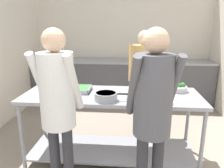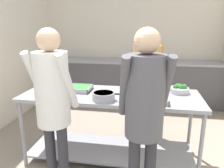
{
  "view_description": "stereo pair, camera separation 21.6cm",
  "coord_description": "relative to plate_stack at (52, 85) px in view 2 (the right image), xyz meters",
  "views": [
    {
      "loc": [
        0.21,
        -1.1,
        1.68
      ],
      "look_at": [
        -0.02,
        1.49,
        0.97
      ],
      "focal_mm": 35.0,
      "sensor_mm": 36.0,
      "label": 1
    },
    {
      "loc": [
        0.42,
        -1.07,
        1.68
      ],
      "look_at": [
        -0.02,
        1.49,
        0.97
      ],
      "focal_mm": 35.0,
      "sensor_mm": 36.0,
      "label": 2
    }
  ],
  "objects": [
    {
      "name": "wall_rear",
      "position": [
        0.84,
        2.45,
        0.42
      ],
      "size": [
        4.05,
        0.06,
        2.65
      ],
      "color": "beige",
      "rests_on": "ground_plane"
    },
    {
      "name": "back_counter",
      "position": [
        0.84,
        2.08,
        -0.43
      ],
      "size": [
        3.89,
        0.65,
        0.93
      ],
      "color": "#4C4C51",
      "rests_on": "ground_plane"
    },
    {
      "name": "serving_counter",
      "position": [
        0.82,
        -0.15,
        -0.31
      ],
      "size": [
        2.13,
        0.74,
        0.87
      ],
      "color": "gray",
      "rests_on": "ground_plane"
    },
    {
      "name": "plate_stack",
      "position": [
        0.0,
        0.0,
        0.0
      ],
      "size": [
        0.23,
        0.23,
        0.06
      ],
      "color": "white",
      "rests_on": "serving_counter"
    },
    {
      "name": "serving_tray_vegetables",
      "position": [
        0.35,
        -0.07,
        -0.0
      ],
      "size": [
        0.4,
        0.29,
        0.05
      ],
      "color": "gray",
      "rests_on": "serving_counter"
    },
    {
      "name": "sauce_pan",
      "position": [
        0.78,
        -0.37,
        0.02
      ],
      "size": [
        0.39,
        0.25,
        0.09
      ],
      "color": "gray",
      "rests_on": "serving_counter"
    },
    {
      "name": "serving_tray_roast",
      "position": [
        1.25,
        -0.32,
        -0.0
      ],
      "size": [
        0.47,
        0.29,
        0.05
      ],
      "color": "gray",
      "rests_on": "serving_counter"
    },
    {
      "name": "broccoli_bowl",
      "position": [
        1.64,
        0.05,
        0.02
      ],
      "size": [
        0.23,
        0.23,
        0.11
      ],
      "color": "#B2B2B7",
      "rests_on": "serving_counter"
    },
    {
      "name": "guest_serving_left",
      "position": [
        0.38,
        -0.79,
        0.13
      ],
      "size": [
        0.45,
        0.37,
        1.66
      ],
      "color": "#2D2D33",
      "rests_on": "ground_plane"
    },
    {
      "name": "guest_serving_right",
      "position": [
        1.24,
        -0.89,
        0.14
      ],
      "size": [
        0.47,
        0.39,
        1.67
      ],
      "color": "#2D2D33",
      "rests_on": "ground_plane"
    },
    {
      "name": "cook_behind_counter",
      "position": [
        1.24,
        0.59,
        0.08
      ],
      "size": [
        0.46,
        0.37,
        1.61
      ],
      "color": "#2D2D33",
      "rests_on": "ground_plane"
    },
    {
      "name": "water_bottle",
      "position": [
        1.04,
        2.14,
        0.13
      ],
      "size": [
        0.06,
        0.06,
        0.22
      ],
      "color": "silver",
      "rests_on": "back_counter"
    }
  ]
}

